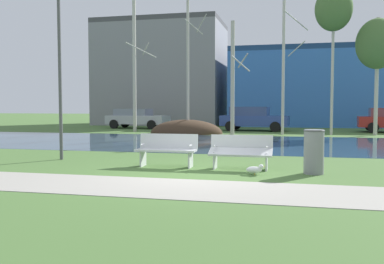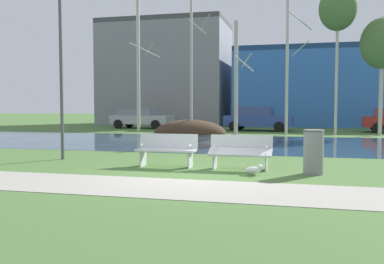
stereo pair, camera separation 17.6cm
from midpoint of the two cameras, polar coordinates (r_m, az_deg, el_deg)
ground_plane at (r=19.72m, az=6.38°, el=-1.18°), size 120.00×120.00×0.00m
paved_path_strip at (r=8.38m, az=-2.97°, el=-7.58°), size 60.00×2.02×0.01m
river_band at (r=18.49m, az=5.93°, el=-1.48°), size 80.00×8.92×0.01m
soil_mound at (r=24.77m, az=-0.98°, el=-0.19°), size 4.29×2.78×1.63m
bench_left at (r=11.24m, az=-3.87°, el=-2.32°), size 1.60×0.57×0.87m
bench_right at (r=10.83m, az=6.14°, el=-2.56°), size 1.60×0.57×0.87m
trash_bin at (r=10.43m, az=15.67°, el=-2.49°), size 0.50×0.50×1.06m
seagull at (r=10.02m, az=8.02°, el=-5.03°), size 0.44×0.16×0.26m
streetlamp at (r=13.44m, az=-17.85°, el=11.44°), size 0.32×0.32×5.23m
birch_far_left at (r=26.76m, az=-7.92°, el=8.87°), size 1.59×2.50×8.13m
birch_left at (r=24.63m, az=-0.72°, el=10.14°), size 1.22×2.03×8.74m
birch_center_left at (r=24.03m, az=5.35°, el=7.37°), size 1.11×1.86×6.36m
birch_center at (r=24.33m, az=12.12°, el=9.63°), size 1.39×2.46×8.31m
birch_center_right at (r=25.32m, az=18.39°, el=15.39°), size 2.02×2.02×8.90m
birch_right at (r=25.60m, az=23.59°, el=10.80°), size 2.30×2.30×6.43m
parked_van_nearest_silver at (r=30.58m, az=-7.66°, el=1.90°), size 4.53×2.22×1.41m
parked_sedan_second_blue at (r=27.74m, az=8.09°, el=1.86°), size 4.46×2.30×1.56m
building_grey_warehouse at (r=37.26m, az=-4.21°, el=7.85°), size 10.54×6.70×8.83m
building_blue_store at (r=36.70m, az=16.79°, el=5.72°), size 14.29×8.57×6.20m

